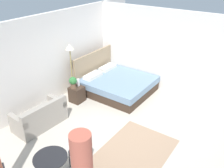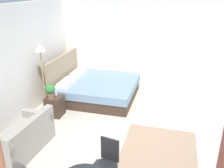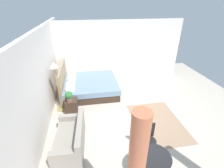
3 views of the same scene
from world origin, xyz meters
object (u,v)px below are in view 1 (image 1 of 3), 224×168
object	(u,v)px
balcony_table	(51,165)
potted_plant	(73,82)
nightstand	(77,94)
cafe_chair_near_couch	(81,147)
vase	(78,82)
floor_lamp	(70,55)
couch	(40,117)
bed	(117,84)

from	to	relation	value
balcony_table	potted_plant	bearing A→B (deg)	35.30
nightstand	cafe_chair_near_couch	distance (m)	2.83
balcony_table	cafe_chair_near_couch	bearing A→B (deg)	-11.44
potted_plant	balcony_table	world-z (taller)	potted_plant
vase	floor_lamp	world-z (taller)	floor_lamp
vase	balcony_table	xyz separation A→B (m)	(-2.84, -1.85, -0.13)
nightstand	potted_plant	distance (m)	0.49
couch	balcony_table	size ratio (longest dim) A/B	2.05
bed	couch	world-z (taller)	bed
bed	balcony_table	bearing A→B (deg)	-163.87
couch	nightstand	distance (m)	1.55
potted_plant	balcony_table	bearing A→B (deg)	-144.70
floor_lamp	nightstand	bearing A→B (deg)	-121.04
bed	vase	bearing A→B (deg)	150.29
potted_plant	floor_lamp	world-z (taller)	floor_lamp
floor_lamp	potted_plant	bearing A→B (deg)	-132.99
couch	potted_plant	size ratio (longest dim) A/B	3.77
potted_plant	floor_lamp	distance (m)	0.85
cafe_chair_near_couch	floor_lamp	bearing A→B (deg)	46.34
balcony_table	cafe_chair_near_couch	xyz separation A→B (m)	(0.71, -0.14, 0.03)
floor_lamp	bed	bearing A→B (deg)	-44.32
couch	cafe_chair_near_couch	bearing A→B (deg)	-103.79
nightstand	balcony_table	world-z (taller)	balcony_table
nightstand	potted_plant	bearing A→B (deg)	162.57
couch	floor_lamp	xyz separation A→B (m)	(1.79, 0.46, 1.16)
potted_plant	vase	size ratio (longest dim) A/B	1.66
potted_plant	floor_lamp	bearing A→B (deg)	47.01
bed	couch	xyz separation A→B (m)	(-2.86, 0.59, -0.01)
vase	cafe_chair_near_couch	xyz separation A→B (m)	(-2.14, -1.99, -0.10)
couch	vase	bearing A→B (deg)	3.02
potted_plant	couch	bearing A→B (deg)	-176.10
potted_plant	floor_lamp	size ratio (longest dim) A/B	0.21
vase	floor_lamp	size ratio (longest dim) A/B	0.13
vase	floor_lamp	xyz separation A→B (m)	(0.12, 0.37, 0.80)
bed	balcony_table	distance (m)	4.21
nightstand	vase	bearing A→B (deg)	9.70
floor_lamp	cafe_chair_near_couch	xyz separation A→B (m)	(-2.25, -2.36, -0.90)
bed	cafe_chair_near_couch	distance (m)	3.58
bed	potted_plant	distance (m)	1.63
bed	vase	distance (m)	1.41
floor_lamp	cafe_chair_near_couch	bearing A→B (deg)	-133.66
nightstand	floor_lamp	bearing A→B (deg)	58.96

